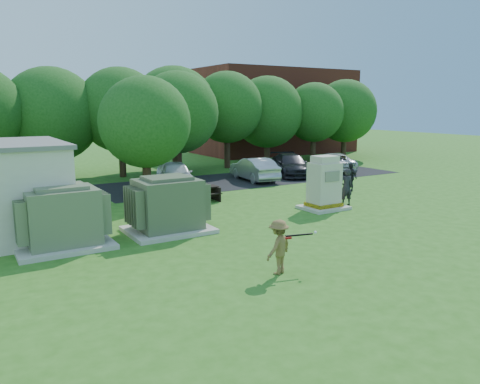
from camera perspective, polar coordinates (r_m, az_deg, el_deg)
ground at (r=15.23m, az=7.94°, el=-7.17°), size 120.00×120.00×0.00m
brick_building at (r=46.92m, az=4.16°, el=9.76°), size 15.00×8.00×8.00m
parking_strip at (r=29.91m, az=1.95°, el=1.68°), size 20.00×6.00×0.01m
transformer_left at (r=16.32m, az=-20.87°, el=-3.04°), size 3.00×2.40×2.07m
transformer_right at (r=17.34m, az=-8.79°, el=-1.70°), size 3.00×2.40×2.07m
generator_cabinet at (r=21.25m, az=10.22°, el=0.73°), size 1.97×1.61×2.40m
picnic_table at (r=22.74m, az=-4.79°, el=-0.04°), size 1.69×1.26×0.72m
batter at (r=12.99m, az=4.72°, el=-6.69°), size 1.13×0.90×1.53m
person_by_generator at (r=22.24m, az=12.81°, el=0.58°), size 0.71×0.55×1.73m
person_at_picnic at (r=20.24m, az=-5.05°, el=-0.48°), size 0.93×0.89×1.51m
person_walking_right at (r=26.06m, az=13.30°, el=1.79°), size 0.39×0.91×1.54m
car_white at (r=26.64m, az=-7.90°, el=2.10°), size 2.75×4.68×1.49m
car_silver_a at (r=29.05m, az=1.73°, el=2.82°), size 2.00×4.46×1.42m
car_dark at (r=31.24m, az=6.19°, el=3.30°), size 3.67×5.26×1.41m
car_silver_b at (r=33.83m, az=11.28°, el=3.61°), size 3.88×5.13×1.30m
batting_equipment at (r=13.26m, az=7.25°, el=-5.25°), size 1.03×0.40×0.15m
tree_row at (r=31.65m, az=-11.22°, el=9.52°), size 41.30×13.30×7.30m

